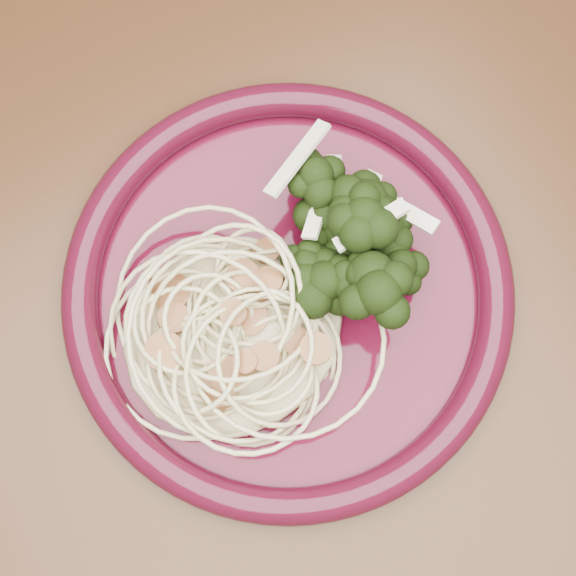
{
  "coord_description": "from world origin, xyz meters",
  "views": [
    {
      "loc": [
        -0.15,
        -0.02,
        1.24
      ],
      "look_at": [
        -0.1,
        0.08,
        0.77
      ],
      "focal_mm": 50.0,
      "sensor_mm": 36.0,
      "label": 1
    }
  ],
  "objects": [
    {
      "name": "dining_table",
      "position": [
        0.0,
        0.0,
        0.65
      ],
      "size": [
        1.2,
        0.8,
        0.75
      ],
      "color": "#472814",
      "rests_on": "ground"
    },
    {
      "name": "broccoli_pile",
      "position": [
        -0.04,
        0.09,
        0.78
      ],
      "size": [
        0.12,
        0.16,
        0.05
      ],
      "primitive_type": "ellipsoid",
      "rotation": [
        0.0,
        0.0,
        0.2
      ],
      "color": "black",
      "rests_on": "dinner_plate"
    },
    {
      "name": "onion_garnish",
      "position": [
        -0.04,
        0.09,
        0.81
      ],
      "size": [
        0.08,
        0.1,
        0.05
      ],
      "primitive_type": null,
      "rotation": [
        0.0,
        0.0,
        0.2
      ],
      "color": "#F0ECCA",
      "rests_on": "broccoli_pile"
    },
    {
      "name": "scallop_cluster",
      "position": [
        -0.14,
        0.07,
        0.8
      ],
      "size": [
        0.13,
        0.13,
        0.04
      ],
      "primitive_type": null,
      "rotation": [
        0.0,
        0.0,
        0.2
      ],
      "color": "#A16738",
      "rests_on": "spaghetti_pile"
    },
    {
      "name": "spaghetti_pile",
      "position": [
        -0.14,
        0.07,
        0.77
      ],
      "size": [
        0.16,
        0.14,
        0.03
      ],
      "primitive_type": "ellipsoid",
      "rotation": [
        0.0,
        0.0,
        0.2
      ],
      "color": "beige",
      "rests_on": "dinner_plate"
    },
    {
      "name": "dinner_plate",
      "position": [
        -0.1,
        0.08,
        0.76
      ],
      "size": [
        0.33,
        0.33,
        0.02
      ],
      "rotation": [
        0.0,
        0.0,
        0.2
      ],
      "color": "#44081B",
      "rests_on": "dining_table"
    }
  ]
}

